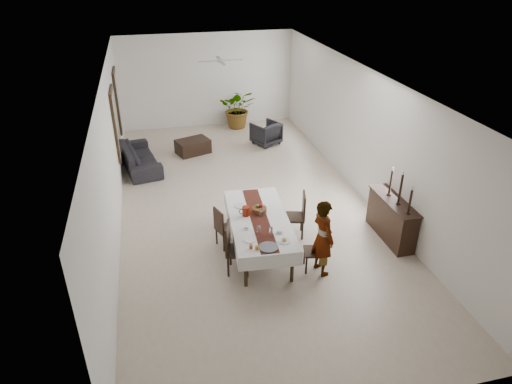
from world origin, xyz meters
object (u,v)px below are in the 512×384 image
(red_pitcher, at_px, (246,211))
(woman, at_px, (323,237))
(sofa, at_px, (140,157))
(dining_table_top, at_px, (259,220))
(sideboard_body, at_px, (391,219))

(red_pitcher, distance_m, woman, 1.71)
(woman, bearing_deg, sofa, 16.80)
(red_pitcher, bearing_deg, woman, -43.48)
(dining_table_top, xyz_separation_m, woman, (1.00, -1.01, 0.06))
(dining_table_top, relative_size, sideboard_body, 1.62)
(woman, xyz_separation_m, sideboard_body, (1.91, 0.78, -0.34))
(sideboard_body, bearing_deg, dining_table_top, 175.52)
(sofa, bearing_deg, dining_table_top, -164.06)
(red_pitcher, xyz_separation_m, sofa, (-2.13, 4.62, -0.54))
(red_pitcher, distance_m, sofa, 5.11)
(sideboard_body, height_order, sofa, sideboard_body)
(sofa, bearing_deg, red_pitcher, -165.63)
(dining_table_top, xyz_separation_m, sofa, (-2.36, 4.78, -0.41))
(woman, relative_size, sideboard_body, 1.06)
(red_pitcher, relative_size, sideboard_body, 0.13)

